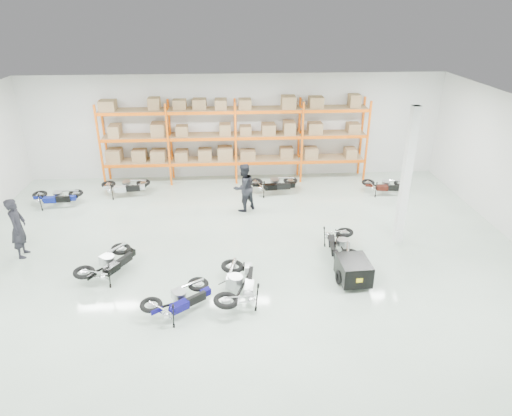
{
  "coord_description": "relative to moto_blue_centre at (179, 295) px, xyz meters",
  "views": [
    {
      "loc": [
        -0.31,
        -12.47,
        7.36
      ],
      "look_at": [
        0.54,
        1.03,
        1.1
      ],
      "focal_mm": 32.0,
      "sensor_mm": 36.0,
      "label": 1
    }
  ],
  "objects": [
    {
      "name": "moto_back_b",
      "position": [
        -2.88,
        7.82,
        0.0
      ],
      "size": [
        1.72,
        0.94,
        1.08
      ],
      "primitive_type": null,
      "rotation": [
        0.0,
        -0.09,
        1.64
      ],
      "color": "#B4B8BF",
      "rests_on": "ground"
    },
    {
      "name": "person_left",
      "position": [
        -5.15,
        3.15,
        0.46
      ],
      "size": [
        0.52,
        0.74,
        1.93
      ],
      "primitive_type": "imported",
      "rotation": [
        0.0,
        0.0,
        1.65
      ],
      "color": "black",
      "rests_on": "ground"
    },
    {
      "name": "moto_back_a",
      "position": [
        -5.33,
        6.92,
        -0.01
      ],
      "size": [
        1.65,
        0.85,
        1.06
      ],
      "primitive_type": null,
      "rotation": [
        0.0,
        -0.09,
        1.6
      ],
      "color": "navy",
      "rests_on": "ground"
    },
    {
      "name": "moto_back_d",
      "position": [
        7.71,
        7.3,
        -0.03
      ],
      "size": [
        1.66,
        0.97,
        1.02
      ],
      "primitive_type": null,
      "rotation": [
        0.0,
        -0.09,
        1.44
      ],
      "color": "#38100B",
      "rests_on": "ground"
    },
    {
      "name": "moto_blue_centre",
      "position": [
        0.0,
        0.0,
        0.0
      ],
      "size": [
        1.84,
        1.66,
        1.08
      ],
      "primitive_type": null,
      "rotation": [
        0.0,
        -0.09,
        2.21
      ],
      "color": "#0C0855",
      "rests_on": "ground"
    },
    {
      "name": "pallet_rack",
      "position": [
        1.65,
        9.27,
        1.75
      ],
      "size": [
        11.28,
        0.98,
        3.62
      ],
      "color": "#FF620D",
      "rests_on": "ground"
    },
    {
      "name": "trailer",
      "position": [
        4.74,
        0.98,
        -0.08
      ],
      "size": [
        0.92,
        1.75,
        0.73
      ],
      "rotation": [
        0.0,
        0.0,
        0.05
      ],
      "color": "black",
      "rests_on": "ground"
    },
    {
      "name": "moto_black_far_left",
      "position": [
        -2.19,
        1.84,
        0.02
      ],
      "size": [
        1.65,
        1.95,
        1.13
      ],
      "primitive_type": null,
      "rotation": [
        0.0,
        -0.09,
        2.6
      ],
      "color": "black",
      "rests_on": "ground"
    },
    {
      "name": "room",
      "position": [
        1.65,
        2.82,
        1.74
      ],
      "size": [
        18.0,
        18.0,
        18.0
      ],
      "color": "silver",
      "rests_on": "ground"
    },
    {
      "name": "structural_column",
      "position": [
        6.85,
        3.32,
        1.74
      ],
      "size": [
        0.25,
        0.25,
        4.5
      ],
      "primitive_type": "cube",
      "color": "white",
      "rests_on": "ground"
    },
    {
      "name": "moto_back_c",
      "position": [
        3.17,
        7.63,
        0.02
      ],
      "size": [
        1.8,
        0.97,
        1.13
      ],
      "primitive_type": null,
      "rotation": [
        0.0,
        -0.09,
        1.63
      ],
      "color": "black",
      "rests_on": "ground"
    },
    {
      "name": "person_back",
      "position": [
        1.87,
        6.08,
        0.41
      ],
      "size": [
        1.13,
        1.09,
        1.84
      ],
      "primitive_type": "imported",
      "rotation": [
        0.0,
        0.0,
        3.78
      ],
      "color": "black",
      "rests_on": "ground"
    },
    {
      "name": "moto_silver_left",
      "position": [
        1.5,
        0.49,
        0.07
      ],
      "size": [
        1.16,
        2.01,
        1.24
      ],
      "primitive_type": null,
      "rotation": [
        0.0,
        -0.09,
        3.03
      ],
      "color": "#B5B7BC",
      "rests_on": "ground"
    },
    {
      "name": "moto_touring_right",
      "position": [
        4.74,
        2.58,
        -0.0
      ],
      "size": [
        1.05,
        1.76,
        1.07
      ],
      "primitive_type": null,
      "rotation": [
        0.0,
        -0.09,
        -0.14
      ],
      "color": "black",
      "rests_on": "ground"
    }
  ]
}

